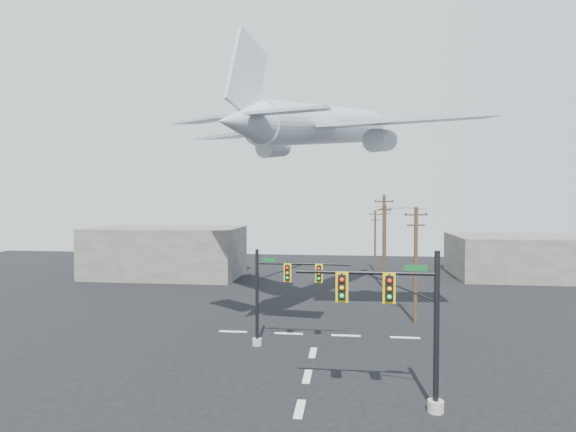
# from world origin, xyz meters

# --- Properties ---
(ground) EXTENTS (120.00, 120.00, 0.00)m
(ground) POSITION_xyz_m (0.00, 0.00, 0.00)
(ground) COLOR black
(ground) RESTS_ON ground
(lane_markings) EXTENTS (14.00, 21.20, 0.01)m
(lane_markings) POSITION_xyz_m (0.00, 5.33, 0.01)
(lane_markings) COLOR beige
(lane_markings) RESTS_ON ground
(signal_mast_near) EXTENTS (6.59, 0.79, 7.18)m
(signal_mast_near) POSITION_xyz_m (4.68, 0.41, 3.84)
(signal_mast_near) COLOR gray
(signal_mast_near) RESTS_ON ground
(signal_mast_far) EXTENTS (6.30, 0.69, 6.23)m
(signal_mast_far) POSITION_xyz_m (-2.38, 9.01, 3.36)
(signal_mast_far) COLOR gray
(signal_mast_far) RESTS_ON ground
(utility_pole_a) EXTENTS (1.76, 0.49, 8.86)m
(utility_pole_a) POSITION_xyz_m (7.21, 16.03, 4.63)
(utility_pole_a) COLOR #4B2F20
(utility_pole_a) RESTS_ON ground
(utility_pole_b) EXTENTS (1.98, 0.55, 9.87)m
(utility_pole_b) POSITION_xyz_m (5.87, 30.56, 5.16)
(utility_pole_b) COLOR #4B2F20
(utility_pole_b) RESTS_ON ground
(utility_pole_c) EXTENTS (1.58, 0.65, 7.99)m
(utility_pole_c) POSITION_xyz_m (5.60, 42.62, 4.18)
(utility_pole_c) COLOR #4B2F20
(utility_pole_c) RESTS_ON ground
(utility_pole_d) EXTENTS (1.75, 0.46, 8.52)m
(utility_pole_d) POSITION_xyz_m (7.96, 56.44, 4.46)
(utility_pole_d) COLOR #4B2F20
(utility_pole_d) RESTS_ON ground
(power_lines) EXTENTS (3.89, 40.41, 1.07)m
(power_lines) POSITION_xyz_m (6.38, 36.28, 8.20)
(power_lines) COLOR black
(airliner) EXTENTS (24.63, 26.93, 7.36)m
(airliner) POSITION_xyz_m (0.20, 18.20, 15.42)
(airliner) COLOR #ACB1B8
(building_left) EXTENTS (18.00, 10.00, 6.00)m
(building_left) POSITION_xyz_m (-20.00, 35.00, 3.00)
(building_left) COLOR slate
(building_left) RESTS_ON ground
(building_right) EXTENTS (14.00, 12.00, 5.00)m
(building_right) POSITION_xyz_m (22.00, 40.00, 2.50)
(building_right) COLOR slate
(building_right) RESTS_ON ground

